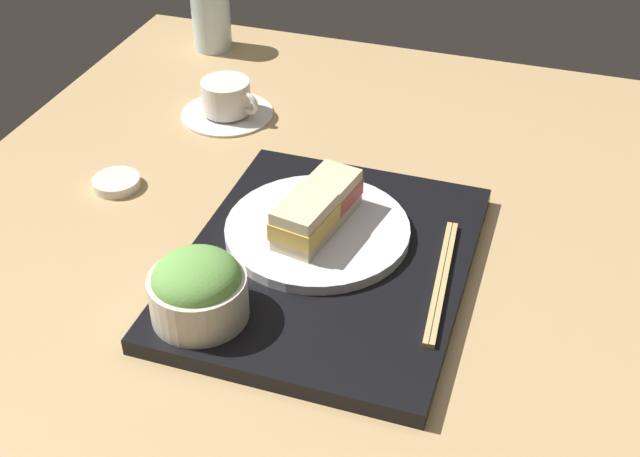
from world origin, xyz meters
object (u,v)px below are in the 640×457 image
at_px(sandwich_far, 330,196).
at_px(sandwich_near, 304,222).
at_px(chopsticks_pair, 441,280).
at_px(sandwich_plate, 317,230).
at_px(small_sauce_dish, 116,183).
at_px(drinking_glass, 211,18).
at_px(coffee_cup, 227,101).
at_px(salad_bowl, 198,288).

bearing_deg(sandwich_far, sandwich_near, 169.46).
xyz_separation_m(sandwich_near, chopsticks_pair, (-0.01, -0.17, -0.04)).
bearing_deg(sandwich_plate, small_sauce_dish, 82.07).
relative_size(sandwich_plate, sandwich_far, 2.63).
xyz_separation_m(sandwich_far, small_sauce_dish, (0.01, 0.31, -0.05)).
bearing_deg(small_sauce_dish, drinking_glass, 7.28).
distance_m(sandwich_plate, coffee_cup, 0.37).
distance_m(coffee_cup, drinking_glass, 0.26).
bearing_deg(sandwich_far, drinking_glass, 38.40).
bearing_deg(chopsticks_pair, small_sauce_dish, 79.82).
distance_m(sandwich_near, salad_bowl, 0.16).
xyz_separation_m(coffee_cup, small_sauce_dish, (-0.24, 0.07, -0.02)).
bearing_deg(coffee_cup, salad_bowl, -160.04).
distance_m(chopsticks_pair, small_sauce_dish, 0.48).
bearing_deg(sandwich_near, coffee_cup, 37.35).
bearing_deg(sandwich_near, sandwich_far, -10.54).
relative_size(chopsticks_pair, drinking_glass, 1.91).
bearing_deg(coffee_cup, chopsticks_pair, -128.21).
height_order(sandwich_far, coffee_cup, sandwich_far).
relative_size(salad_bowl, coffee_cup, 0.74).
relative_size(sandwich_near, sandwich_far, 1.00).
height_order(chopsticks_pair, drinking_glass, drinking_glass).
xyz_separation_m(sandwich_plate, sandwich_far, (0.03, -0.01, 0.03)).
relative_size(sandwich_near, coffee_cup, 0.60).
xyz_separation_m(sandwich_far, chopsticks_pair, (-0.07, -0.16, -0.04)).
height_order(coffee_cup, drinking_glass, drinking_glass).
relative_size(sandwich_near, small_sauce_dish, 1.33).
height_order(sandwich_far, chopsticks_pair, sandwich_far).
bearing_deg(sandwich_plate, chopsticks_pair, -104.32).
distance_m(sandwich_near, drinking_glass, 0.64).
height_order(sandwich_plate, sandwich_far, sandwich_far).
relative_size(sandwich_far, chopsticks_pair, 0.40).
distance_m(sandwich_near, chopsticks_pair, 0.17).
bearing_deg(sandwich_plate, drinking_glass, 36.18).
xyz_separation_m(salad_bowl, drinking_glass, (0.68, 0.29, -0.00)).
xyz_separation_m(chopsticks_pair, drinking_glass, (0.54, 0.53, 0.03)).
height_order(sandwich_plate, drinking_glass, drinking_glass).
bearing_deg(chopsticks_pair, coffee_cup, 51.79).
bearing_deg(sandwich_far, sandwich_plate, 169.46).
bearing_deg(chopsticks_pair, sandwich_far, 65.17).
bearing_deg(coffee_cup, sandwich_far, -134.85).
relative_size(salad_bowl, drinking_glass, 0.94).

